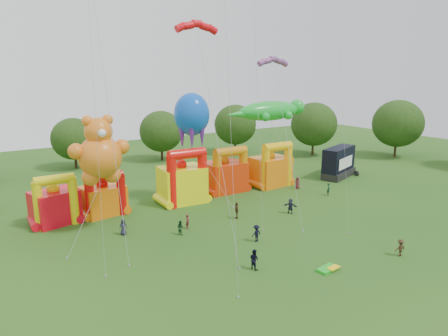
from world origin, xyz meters
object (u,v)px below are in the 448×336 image
stage_trailer (339,163)px  teddy_bear_kite (93,185)px  octopus_kite (202,146)px  spectator_0 (123,227)px  gecko_kite (279,134)px  bouncy_castle_2 (183,182)px  bouncy_castle_0 (55,204)px  spectator_4 (237,210)px

stage_trailer → teddy_bear_kite: bearing=-174.1°
octopus_kite → spectator_0: bearing=-158.4°
stage_trailer → gecko_kite: gecko_kite is taller
bouncy_castle_2 → stage_trailer: bearing=-3.5°
teddy_bear_kite → octopus_kite: 15.66m
gecko_kite → spectator_0: 27.28m
gecko_kite → spectator_0: bearing=-167.1°
bouncy_castle_0 → stage_trailer: bouncy_castle_0 is taller
gecko_kite → spectator_4: (-12.90, -8.17, -6.96)m
bouncy_castle_2 → spectator_4: (2.53, -8.77, -1.79)m
stage_trailer → spectator_4: size_ratio=4.08×
stage_trailer → spectator_4: stage_trailer is taller
octopus_kite → gecko_kite: bearing=4.3°
bouncy_castle_0 → bouncy_castle_2: size_ratio=0.80×
teddy_bear_kite → spectator_0: 5.50m
teddy_bear_kite → spectator_0: (2.62, -0.64, -4.79)m
bouncy_castle_0 → bouncy_castle_2: 15.60m
gecko_kite → octopus_kite: 13.39m
bouncy_castle_0 → octopus_kite: bearing=-7.7°
bouncy_castle_0 → stage_trailer: 43.06m
bouncy_castle_0 → gecko_kite: bearing=-2.6°
stage_trailer → spectator_0: size_ratio=4.66×
spectator_0 → spectator_4: (12.79, -2.30, 0.12)m
bouncy_castle_2 → spectator_4: bearing=-73.9°
teddy_bear_kite → spectator_4: size_ratio=6.36×
spectator_4 → spectator_0: bearing=-73.8°
teddy_bear_kite → octopus_kite: bearing=15.8°
bouncy_castle_0 → octopus_kite: octopus_kite is taller
spectator_4 → bouncy_castle_0: bearing=-91.4°
stage_trailer → gecko_kite: size_ratio=0.58×
gecko_kite → bouncy_castle_0: bearing=177.4°
bouncy_castle_0 → spectator_4: 20.51m
bouncy_castle_0 → spectator_0: 9.10m
teddy_bear_kite → octopus_kite: (14.96, 4.24, 1.83)m
bouncy_castle_0 → spectator_4: bouncy_castle_0 is taller
octopus_kite → spectator_0: 14.83m
teddy_bear_kite → gecko_kite: bearing=10.5°
stage_trailer → teddy_bear_kite: size_ratio=0.64×
teddy_bear_kite → octopus_kite: size_ratio=0.88×
spectator_4 → bouncy_castle_2: bearing=-137.5°
octopus_kite → stage_trailer: bearing=-0.2°
teddy_bear_kite → spectator_4: teddy_bear_kite is taller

